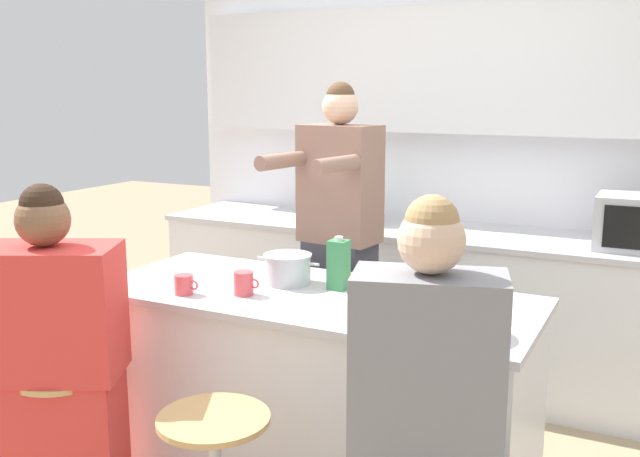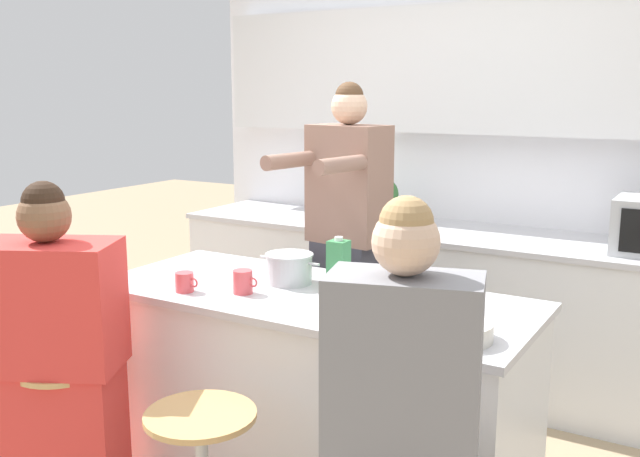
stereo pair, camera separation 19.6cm
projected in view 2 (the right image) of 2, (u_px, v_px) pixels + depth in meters
The scene contains 14 objects.
wall_back at pixel (470, 117), 4.27m from camera, with size 3.61×0.22×2.70m.
back_counter at pixel (444, 305), 4.20m from camera, with size 3.35×0.69×0.91m.
kitchen_island at pixel (311, 398), 2.93m from camera, with size 1.79×0.75×0.91m.
bar_stool_leftmost at pixel (69, 441), 2.77m from camera, with size 0.38×0.38×0.68m.
person_cooking at pixel (347, 264), 3.49m from camera, with size 0.44×0.58×1.74m.
person_wrapped_blanket at pixel (56, 375), 2.69m from camera, with size 0.57×0.48×1.39m.
cooking_pot at pixel (289, 268), 2.98m from camera, with size 0.29×0.20×0.13m.
fruit_bowl at pixel (369, 309), 2.51m from camera, with size 0.23×0.23×0.07m.
mixing_bowl_steel at pixel (457, 330), 2.31m from camera, with size 0.23×0.23×0.06m.
coffee_cup_near at pixel (185, 282), 2.85m from camera, with size 0.11×0.07×0.08m.
coffee_cup_far at pixel (243, 282), 2.83m from camera, with size 0.11×0.08×0.09m.
banana_bunch at pixel (366, 278), 2.99m from camera, with size 0.15×0.10×0.05m.
juice_carton at pixel (339, 265), 2.88m from camera, with size 0.07×0.07×0.22m.
potted_plant at pixel (381, 197), 4.30m from camera, with size 0.21×0.21×0.28m.
Camera 2 is at (1.43, -2.34, 1.71)m, focal length 40.00 mm.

